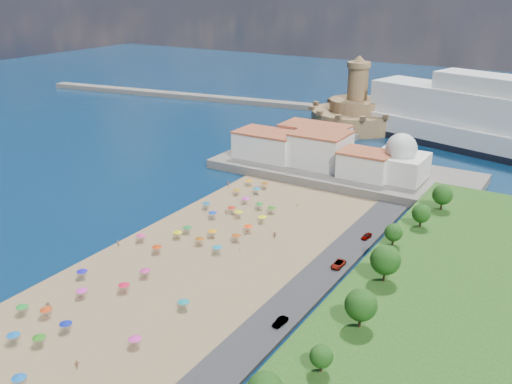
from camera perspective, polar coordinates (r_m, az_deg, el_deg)
The scene contains 11 objects.
ground at distance 144.73m, azimuth -6.55°, elevation -5.66°, with size 700.00×700.00×0.00m, color #071938.
terrace at distance 198.47m, azimuth 8.73°, elevation 2.09°, with size 90.00×36.00×3.00m, color #59544C.
jetty at distance 237.66m, azimuth 7.17°, elevation 5.19°, with size 18.00×70.00×2.40m, color #59544C.
breakwater at distance 324.36m, azimuth -5.51°, elevation 9.42°, with size 200.00×7.00×2.60m, color #59544C.
waterfront_buildings at distance 202.21m, azimuth 5.49°, elevation 4.48°, with size 57.00×29.00×11.00m.
domed_building at distance 188.09m, azimuth 14.22°, elevation 3.04°, with size 16.00×16.00×15.00m.
fortress at distance 263.25m, azimuth 9.96°, elevation 7.78°, with size 40.00×40.00×32.40m.
beach_parasols at distance 140.79m, azimuth -8.46°, elevation -5.57°, with size 32.01×113.53×2.20m.
beachgoers at distance 143.27m, azimuth -7.12°, elevation -5.46°, with size 33.54×95.55×1.85m.
parked_cars at distance 133.49m, azimuth 7.92°, elevation -7.46°, with size 2.28×49.77×1.36m.
hillside_trees at distance 111.56m, azimuth 10.95°, elevation -8.50°, with size 12.75×109.19×7.92m.
Camera 1 is at (81.10, -101.54, 63.70)m, focal length 40.00 mm.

